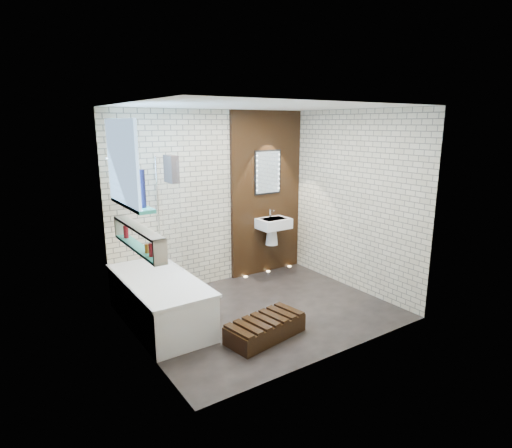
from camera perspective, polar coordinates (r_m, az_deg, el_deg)
ground at (r=5.63m, az=0.87°, el=-11.75°), size 3.20×3.20×0.00m
room_shell at (r=5.21m, az=0.92°, el=1.28°), size 3.24×3.20×2.60m
walnut_panel at (r=6.77m, az=1.40°, el=4.12°), size 1.30×0.06×2.60m
clerestory_window at (r=4.75m, az=-17.44°, el=6.83°), size 0.18×1.00×0.94m
display_niche at (r=4.70m, az=-15.68°, el=-1.83°), size 0.14×1.30×0.26m
bathtub at (r=5.36m, az=-12.96°, el=-10.05°), size 0.79×1.74×0.70m
bath_screen at (r=5.58m, az=-11.73°, el=1.61°), size 0.01×0.78×1.40m
towel at (r=5.36m, az=-11.43°, el=7.32°), size 0.10×0.26×0.34m
shower_head at (r=5.39m, az=-16.62°, el=8.66°), size 0.18×0.18×0.02m
washbasin at (r=6.72m, az=2.34°, el=-0.42°), size 0.50×0.36×0.58m
led_mirror at (r=6.69m, az=1.61°, el=7.03°), size 0.50×0.02×0.70m
walnut_step at (r=4.97m, az=1.27°, el=-14.04°), size 0.99×0.57×0.21m
niche_bottles at (r=4.68m, az=-15.53°, el=-2.32°), size 0.06×0.90×0.14m
sill_vases at (r=4.50m, az=-15.33°, el=4.66°), size 0.09×0.09×0.39m
floor_uplights at (r=7.04m, az=1.67°, el=-6.41°), size 0.96×0.06×0.01m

